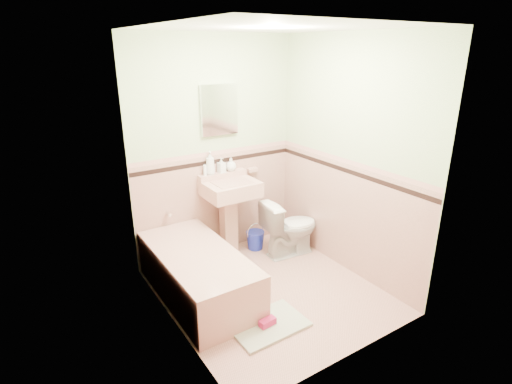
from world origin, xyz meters
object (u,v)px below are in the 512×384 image
medicine_cabinet (219,110)px  soap_bottle_mid (221,165)px  soap_bottle_left (210,163)px  bucket (255,240)px  toilet (290,227)px  bathtub (198,275)px  sink (231,220)px  shoe (268,322)px  soap_bottle_right (231,164)px

medicine_cabinet → soap_bottle_mid: medicine_cabinet is taller
soap_bottle_left → bucket: size_ratio=1.19×
soap_bottle_mid → bucket: bearing=-27.8°
medicine_cabinet → toilet: size_ratio=0.81×
medicine_cabinet → soap_bottle_mid: bearing=-108.5°
soap_bottle_left → soap_bottle_mid: size_ratio=1.55×
bathtub → sink: sink is taller
bathtub → sink: bearing=37.9°
toilet → medicine_cabinet: bearing=53.7°
soap_bottle_mid → shoe: soap_bottle_mid is taller
sink → medicine_cabinet: 1.25m
bathtub → soap_bottle_mid: soap_bottle_mid is taller
sink → bucket: size_ratio=4.17×
soap_bottle_left → bucket: 1.14m
bucket → shoe: bearing=-118.7°
bathtub → soap_bottle_mid: bearing=46.7°
sink → soap_bottle_mid: bearing=93.2°
bathtub → shoe: size_ratio=9.72×
bathtub → medicine_cabinet: medicine_cabinet is taller
soap_bottle_mid → soap_bottle_right: bearing=0.0°
soap_bottle_mid → bucket: size_ratio=0.77×
bathtub → shoe: (0.29, -0.79, -0.17)m
bathtub → bucket: bathtub is taller
soap_bottle_right → bucket: bearing=-39.7°
soap_bottle_left → bucket: bearing=-20.5°
bathtub → sink: (0.68, 0.53, 0.24)m
sink → soap_bottle_right: size_ratio=6.04×
bucket → soap_bottle_right: bearing=140.3°
medicine_cabinet → bucket: medicine_cabinet is taller
bathtub → toilet: toilet is taller
soap_bottle_right → toilet: (0.50, -0.51, -0.73)m
medicine_cabinet → sink: bearing=-90.0°
soap_bottle_right → bucket: size_ratio=0.69×
medicine_cabinet → soap_bottle_right: medicine_cabinet is taller
sink → toilet: bearing=-28.2°
soap_bottle_left → sink: bearing=-50.0°
soap_bottle_right → toilet: 1.02m
bathtub → soap_bottle_left: bearing=53.3°
soap_bottle_mid → soap_bottle_right: soap_bottle_mid is taller
soap_bottle_right → sink: bearing=-122.7°
bathtub → soap_bottle_right: size_ratio=9.74×
bucket → sink: bearing=179.7°
sink → soap_bottle_mid: 0.64m
medicine_cabinet → shoe: (-0.39, -1.53, -1.64)m
medicine_cabinet → soap_bottle_right: 0.64m
sink → soap_bottle_left: size_ratio=3.50×
medicine_cabinet → soap_bottle_right: bearing=-14.6°
medicine_cabinet → soap_bottle_right: size_ratio=3.58×
medicine_cabinet → shoe: size_ratio=3.57×
medicine_cabinet → soap_bottle_mid: 0.62m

